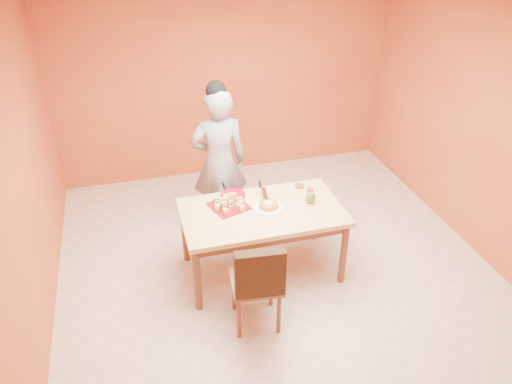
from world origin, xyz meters
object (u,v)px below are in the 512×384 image
object	(u,v)px
pastry_platter	(229,206)
dining_table	(262,218)
magenta_glass	(310,192)
dining_chair	(256,281)
egg_ornament	(310,198)
person	(219,162)
checker_tin	(299,186)
red_dinner_plate	(233,195)
sponge_cake	(269,205)

from	to	relation	value
pastry_platter	dining_table	bearing A→B (deg)	-26.70
pastry_platter	magenta_glass	bearing A→B (deg)	-2.19
dining_chair	magenta_glass	distance (m)	1.19
egg_ornament	dining_chair	bearing A→B (deg)	-155.96
person	pastry_platter	distance (m)	0.78
dining_chair	person	bearing A→B (deg)	95.31
pastry_platter	magenta_glass	xyz separation A→B (m)	(0.85, -0.03, 0.04)
person	checker_tin	size ratio (longest dim) A/B	19.07
dining_table	person	xyz separation A→B (m)	(-0.24, 0.92, 0.20)
dining_table	red_dinner_plate	bearing A→B (deg)	121.59
person	pastry_platter	size ratio (longest dim) A/B	5.17
dining_chair	egg_ornament	xyz separation A→B (m)	(0.76, 0.71, 0.32)
magenta_glass	pastry_platter	bearing A→B (deg)	177.81
red_dinner_plate	magenta_glass	xyz separation A→B (m)	(0.76, -0.23, 0.04)
dining_chair	checker_tin	bearing A→B (deg)	59.63
person	sponge_cake	world-z (taller)	person
sponge_cake	magenta_glass	world-z (taller)	magenta_glass
dining_table	magenta_glass	size ratio (longest dim) A/B	16.74
red_dinner_plate	egg_ornament	distance (m)	0.80
dining_chair	magenta_glass	size ratio (longest dim) A/B	10.18
checker_tin	red_dinner_plate	bearing A→B (deg)	178.40
egg_ornament	magenta_glass	bearing A→B (deg)	51.28
person	egg_ornament	bearing A→B (deg)	131.09
dining_chair	pastry_platter	xyz separation A→B (m)	(-0.05, 0.86, 0.27)
pastry_platter	checker_tin	distance (m)	0.83
dining_table	red_dinner_plate	size ratio (longest dim) A/B	6.07
egg_ornament	person	bearing A→B (deg)	109.94
magenta_glass	checker_tin	size ratio (longest dim) A/B	1.05
dining_table	pastry_platter	world-z (taller)	pastry_platter
magenta_glass	egg_ornament	bearing A→B (deg)	-109.87
person	red_dinner_plate	bearing A→B (deg)	94.48
dining_chair	magenta_glass	world-z (taller)	dining_chair
person	pastry_platter	world-z (taller)	person
dining_table	egg_ornament	size ratio (longest dim) A/B	12.54
sponge_cake	magenta_glass	distance (m)	0.48
sponge_cake	pastry_platter	bearing A→B (deg)	161.70
dining_table	red_dinner_plate	xyz separation A→B (m)	(-0.22, 0.35, 0.10)
magenta_glass	person	bearing A→B (deg)	134.36
red_dinner_plate	egg_ornament	bearing A→B (deg)	-25.95
dining_table	red_dinner_plate	world-z (taller)	red_dinner_plate
dining_table	checker_tin	world-z (taller)	checker_tin
dining_table	checker_tin	size ratio (longest dim) A/B	17.66
dining_chair	egg_ornament	size ratio (longest dim) A/B	7.62
egg_ornament	checker_tin	distance (m)	0.33
pastry_platter	red_dinner_plate	distance (m)	0.22
dining_table	sponge_cake	bearing A→B (deg)	19.51
person	sponge_cake	bearing A→B (deg)	111.54
red_dinner_plate	egg_ornament	size ratio (longest dim) A/B	2.07
dining_table	sponge_cake	distance (m)	0.15
egg_ornament	checker_tin	bearing A→B (deg)	70.90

